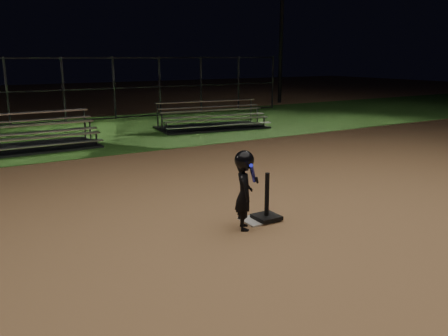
{
  "coord_description": "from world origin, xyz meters",
  "views": [
    {
      "loc": [
        -4.02,
        -5.69,
        2.54
      ],
      "look_at": [
        0.0,
        1.0,
        0.65
      ],
      "focal_mm": 37.32,
      "sensor_mm": 36.0,
      "label": 1
    }
  ],
  "objects_px": {
    "home_plate": "(257,220)",
    "light_pole_right": "(283,9)",
    "child_batter": "(244,188)",
    "batting_tee": "(267,211)",
    "bleacher_left": "(22,143)",
    "bleacher_right": "(212,123)"
  },
  "relations": [
    {
      "from": "bleacher_left",
      "to": "child_batter",
      "type": "bearing_deg",
      "value": -78.03
    },
    {
      "from": "batting_tee",
      "to": "bleacher_left",
      "type": "xyz_separation_m",
      "value": [
        -2.43,
        8.05,
        0.04
      ]
    },
    {
      "from": "batting_tee",
      "to": "home_plate",
      "type": "bearing_deg",
      "value": 157.05
    },
    {
      "from": "home_plate",
      "to": "bleacher_left",
      "type": "xyz_separation_m",
      "value": [
        -2.29,
        7.99,
        0.19
      ]
    },
    {
      "from": "home_plate",
      "to": "bleacher_left",
      "type": "relative_size",
      "value": 0.11
    },
    {
      "from": "batting_tee",
      "to": "bleacher_right",
      "type": "xyz_separation_m",
      "value": [
        3.99,
        8.78,
        0.03
      ]
    },
    {
      "from": "home_plate",
      "to": "light_pole_right",
      "type": "xyz_separation_m",
      "value": [
        12.0,
        14.94,
        4.93
      ]
    },
    {
      "from": "light_pole_right",
      "to": "home_plate",
      "type": "bearing_deg",
      "value": -128.77
    },
    {
      "from": "child_batter",
      "to": "bleacher_left",
      "type": "height_order",
      "value": "child_batter"
    },
    {
      "from": "home_plate",
      "to": "light_pole_right",
      "type": "relative_size",
      "value": 0.05
    },
    {
      "from": "bleacher_left",
      "to": "light_pole_right",
      "type": "distance_m",
      "value": 16.58
    },
    {
      "from": "child_batter",
      "to": "batting_tee",
      "type": "bearing_deg",
      "value": -51.96
    },
    {
      "from": "batting_tee",
      "to": "light_pole_right",
      "type": "distance_m",
      "value": 19.71
    },
    {
      "from": "batting_tee",
      "to": "light_pole_right",
      "type": "relative_size",
      "value": 0.09
    },
    {
      "from": "batting_tee",
      "to": "bleacher_right",
      "type": "relative_size",
      "value": 0.19
    },
    {
      "from": "bleacher_right",
      "to": "light_pole_right",
      "type": "xyz_separation_m",
      "value": [
        7.86,
        6.23,
        4.75
      ]
    },
    {
      "from": "bleacher_right",
      "to": "child_batter",
      "type": "bearing_deg",
      "value": -109.41
    },
    {
      "from": "batting_tee",
      "to": "bleacher_left",
      "type": "distance_m",
      "value": 8.41
    },
    {
      "from": "batting_tee",
      "to": "child_batter",
      "type": "distance_m",
      "value": 0.71
    },
    {
      "from": "bleacher_left",
      "to": "home_plate",
      "type": "bearing_deg",
      "value": -75.31
    },
    {
      "from": "child_batter",
      "to": "light_pole_right",
      "type": "height_order",
      "value": "light_pole_right"
    },
    {
      "from": "home_plate",
      "to": "bleacher_left",
      "type": "bearing_deg",
      "value": 105.98
    }
  ]
}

